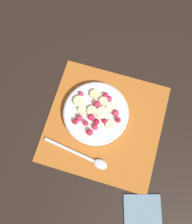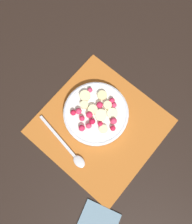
{
  "view_description": "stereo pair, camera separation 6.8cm",
  "coord_description": "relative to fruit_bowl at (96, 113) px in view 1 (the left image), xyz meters",
  "views": [
    {
      "loc": [
        0.14,
        0.01,
        0.7
      ],
      "look_at": [
        -0.02,
        -0.03,
        0.04
      ],
      "focal_mm": 35.0,
      "sensor_mm": 36.0,
      "label": 1
    },
    {
      "loc": [
        0.1,
        0.07,
        0.7
      ],
      "look_at": [
        -0.02,
        -0.03,
        0.04
      ],
      "focal_mm": 35.0,
      "sensor_mm": 36.0,
      "label": 2
    }
  ],
  "objects": [
    {
      "name": "ground_plane",
      "position": [
        0.02,
        0.03,
        -0.02
      ],
      "size": [
        3.0,
        3.0,
        0.0
      ],
      "primitive_type": "plane",
      "color": "black"
    },
    {
      "name": "napkin",
      "position": [
        0.26,
        0.22,
        -0.02
      ],
      "size": [
        0.15,
        0.14,
        0.01
      ],
      "color": "slate",
      "rests_on": "ground_plane"
    },
    {
      "name": "fruit_bowl",
      "position": [
        0.0,
        0.0,
        0.0
      ],
      "size": [
        0.21,
        0.21,
        0.05
      ],
      "color": "silver",
      "rests_on": "placemat"
    },
    {
      "name": "spoon",
      "position": [
        0.14,
        0.02,
        -0.01
      ],
      "size": [
        0.05,
        0.22,
        0.01
      ],
      "rotation": [
        0.0,
        0.0,
        7.72
      ],
      "color": "silver",
      "rests_on": "placemat"
    },
    {
      "name": "placemat",
      "position": [
        0.02,
        0.03,
        -0.02
      ],
      "size": [
        0.36,
        0.37,
        0.01
      ],
      "color": "#B26023",
      "rests_on": "ground_plane"
    }
  ]
}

